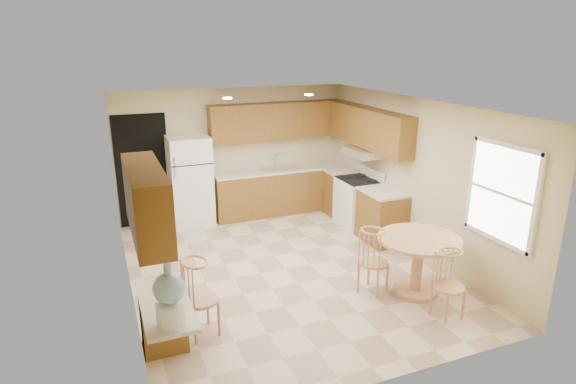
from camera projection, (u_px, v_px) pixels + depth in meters
name	position (u px, v px, depth m)	size (l,w,h in m)	color
floor	(285.00, 269.00, 7.39)	(5.50, 5.50, 0.00)	beige
ceiling	(285.00, 105.00, 6.63)	(4.50, 5.50, 0.02)	white
wall_back	(234.00, 152.00, 9.44)	(4.50, 0.02, 2.50)	beige
wall_front	(392.00, 271.00, 4.58)	(4.50, 0.02, 2.50)	beige
wall_left	(124.00, 211.00, 6.21)	(0.02, 5.50, 2.50)	beige
wall_right	(414.00, 176.00, 7.81)	(0.02, 5.50, 2.50)	beige
doorway	(143.00, 171.00, 8.87)	(0.90, 0.02, 2.10)	black
base_cab_back	(281.00, 191.00, 9.73)	(2.75, 0.60, 0.87)	brown
counter_back	(281.00, 169.00, 9.60)	(2.75, 0.63, 0.04)	beige
base_cab_right_a	(342.00, 193.00, 9.59)	(0.60, 0.59, 0.87)	brown
counter_right_a	(343.00, 171.00, 9.45)	(0.63, 0.59, 0.04)	beige
base_cab_right_b	(382.00, 217.00, 8.30)	(0.60, 0.80, 0.87)	brown
counter_right_b	(383.00, 192.00, 8.17)	(0.63, 0.80, 0.04)	beige
upper_cab_back	(278.00, 120.00, 9.43)	(2.75, 0.33, 0.70)	brown
upper_cab_right	(368.00, 128.00, 8.64)	(0.33, 2.42, 0.70)	brown
upper_cab_left	(147.00, 202.00, 4.67)	(0.33, 1.40, 0.70)	brown
sink	(280.00, 168.00, 9.58)	(0.78, 0.44, 0.01)	silver
range_hood	(364.00, 152.00, 8.71)	(0.50, 0.76, 0.14)	silver
desk_pedestal	(163.00, 319.00, 5.40)	(0.48, 0.42, 0.72)	brown
desk_top	(166.00, 305.00, 4.95)	(0.50, 1.20, 0.04)	beige
window	(502.00, 193.00, 6.09)	(0.06, 1.12, 1.30)	white
can_light_a	(227.00, 98.00, 7.52)	(0.14, 0.14, 0.02)	white
can_light_b	(309.00, 95.00, 8.02)	(0.14, 0.14, 0.02)	white
refrigerator	(190.00, 182.00, 8.92)	(0.75, 0.73, 1.70)	white
stove	(358.00, 202.00, 8.97)	(0.65, 0.76, 1.09)	white
dining_table	(418.00, 257.00, 6.53)	(1.12, 1.12, 0.83)	tan
chair_table_a	(378.00, 257.00, 6.47)	(0.41, 0.52, 0.93)	tan
chair_table_b	(454.00, 282.00, 5.88)	(0.39, 0.39, 0.87)	tan
chair_desk	(202.00, 294.00, 5.50)	(0.42, 0.54, 0.95)	tan
water_crock	(170.00, 298.00, 4.48)	(0.30, 0.30, 0.63)	white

